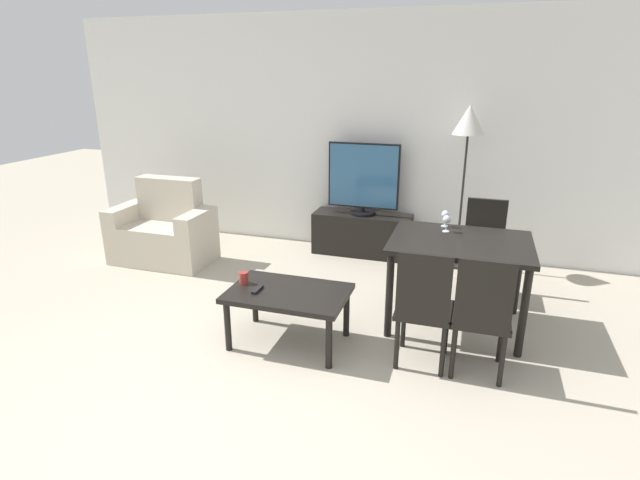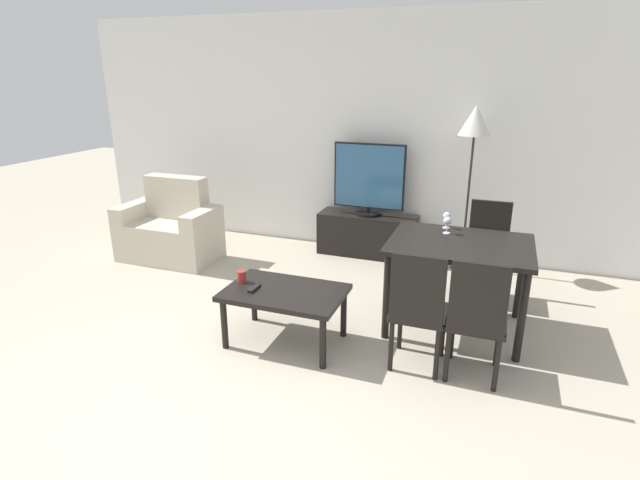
# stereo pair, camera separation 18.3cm
# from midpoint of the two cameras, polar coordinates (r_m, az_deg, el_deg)

# --- Properties ---
(ground_plane) EXTENTS (18.00, 18.00, 0.00)m
(ground_plane) POSITION_cam_midpoint_polar(r_m,az_deg,el_deg) (3.42, -14.76, -19.23)
(ground_plane) COLOR #B2A893
(wall_back) EXTENTS (7.04, 0.06, 2.70)m
(wall_back) POSITION_cam_midpoint_polar(r_m,az_deg,el_deg) (5.95, 2.30, 11.87)
(wall_back) COLOR white
(wall_back) RESTS_ON ground_plane
(armchair) EXTENTS (1.10, 0.62, 0.93)m
(armchair) POSITION_cam_midpoint_polar(r_m,az_deg,el_deg) (5.93, -18.26, 0.80)
(armchair) COLOR beige
(armchair) RESTS_ON ground_plane
(tv_stand) EXTENTS (1.13, 0.38, 0.49)m
(tv_stand) POSITION_cam_midpoint_polar(r_m,az_deg,el_deg) (5.88, 3.93, 0.69)
(tv_stand) COLOR black
(tv_stand) RESTS_ON ground_plane
(tv) EXTENTS (0.81, 0.29, 0.82)m
(tv) POSITION_cam_midpoint_polar(r_m,az_deg,el_deg) (5.71, 4.07, 6.96)
(tv) COLOR black
(tv) RESTS_ON tv_stand
(coffee_table) EXTENTS (0.92, 0.61, 0.45)m
(coffee_table) POSITION_cam_midpoint_polar(r_m,az_deg,el_deg) (3.92, -5.01, -6.56)
(coffee_table) COLOR black
(coffee_table) RESTS_ON ground_plane
(dining_table) EXTENTS (1.12, 0.86, 0.76)m
(dining_table) POSITION_cam_midpoint_polar(r_m,az_deg,el_deg) (4.22, 14.50, -1.32)
(dining_table) COLOR black
(dining_table) RESTS_ON ground_plane
(dining_chair_near) EXTENTS (0.40, 0.40, 0.92)m
(dining_chair_near) POSITION_cam_midpoint_polar(r_m,az_deg,el_deg) (3.61, 10.34, -7.28)
(dining_chair_near) COLOR black
(dining_chair_near) RESTS_ON ground_plane
(dining_chair_far) EXTENTS (0.40, 0.40, 0.92)m
(dining_chair_far) POSITION_cam_midpoint_polar(r_m,az_deg,el_deg) (4.97, 17.19, -0.44)
(dining_chair_far) COLOR black
(dining_chair_far) RESTS_ON ground_plane
(dining_chair_near_right) EXTENTS (0.40, 0.40, 0.92)m
(dining_chair_near_right) POSITION_cam_midpoint_polar(r_m,az_deg,el_deg) (3.59, 16.63, -7.94)
(dining_chair_near_right) COLOR black
(dining_chair_near_right) RESTS_ON ground_plane
(floor_lamp) EXTENTS (0.32, 0.32, 1.75)m
(floor_lamp) POSITION_cam_midpoint_polar(r_m,az_deg,el_deg) (5.41, 15.66, 12.20)
(floor_lamp) COLOR black
(floor_lamp) RESTS_ON ground_plane
(remote_primary) EXTENTS (0.04, 0.15, 0.02)m
(remote_primary) POSITION_cam_midpoint_polar(r_m,az_deg,el_deg) (3.92, -8.51, -5.63)
(remote_primary) COLOR black
(remote_primary) RESTS_ON coffee_table
(cup_white_near) EXTENTS (0.07, 0.07, 0.10)m
(cup_white_near) POSITION_cam_midpoint_polar(r_m,az_deg,el_deg) (4.05, -10.01, -4.31)
(cup_white_near) COLOR maroon
(cup_white_near) RESTS_ON coffee_table
(wine_glass_left) EXTENTS (0.07, 0.07, 0.15)m
(wine_glass_left) POSITION_cam_midpoint_polar(r_m,az_deg,el_deg) (4.49, 13.01, 2.75)
(wine_glass_left) COLOR silver
(wine_glass_left) RESTS_ON dining_table
(wine_glass_center) EXTENTS (0.07, 0.07, 0.15)m
(wine_glass_center) POSITION_cam_midpoint_polar(r_m,az_deg,el_deg) (4.34, 13.12, 2.19)
(wine_glass_center) COLOR silver
(wine_glass_center) RESTS_ON dining_table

